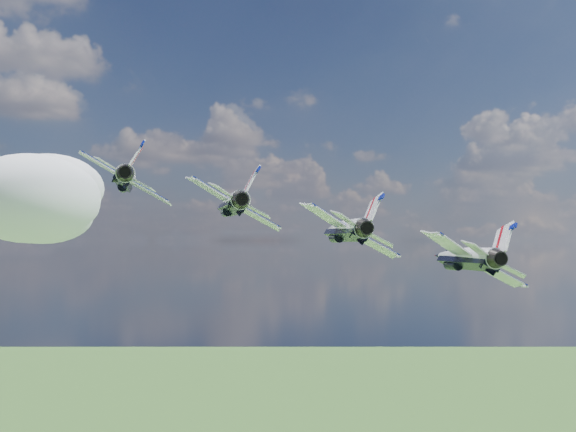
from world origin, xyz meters
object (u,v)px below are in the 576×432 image
jet_0 (127,179)px  jet_2 (345,229)px  jet_1 (233,203)px  jet_3 (464,257)px

jet_0 → jet_2: size_ratio=1.00×
jet_1 → jet_2: bearing=-21.7°
jet_1 → jet_2: (8.37, -7.08, -2.57)m
jet_1 → jet_2: size_ratio=1.00×
jet_0 → jet_2: (16.75, -14.16, -5.15)m
jet_0 → jet_3: (25.12, -21.24, -7.72)m
jet_0 → jet_1: size_ratio=1.00×
jet_0 → jet_3: size_ratio=1.00×
jet_1 → jet_2: 11.26m
jet_1 → jet_3: jet_1 is taller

